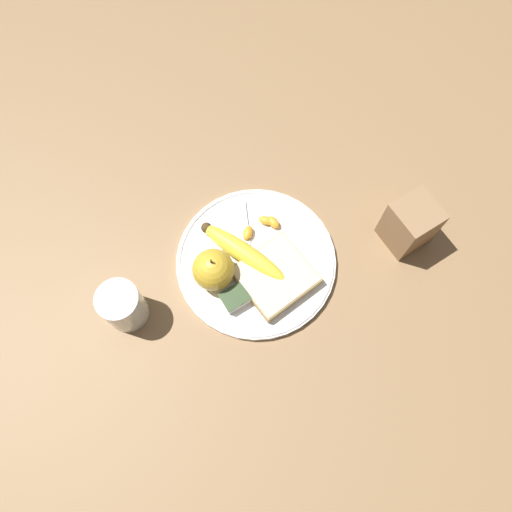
# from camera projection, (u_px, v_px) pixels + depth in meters

# --- Properties ---
(ground_plane) EXTENTS (3.00, 3.00, 0.00)m
(ground_plane) POSITION_uv_depth(u_px,v_px,m) (256.00, 263.00, 0.86)
(ground_plane) COLOR olive
(plate) EXTENTS (0.27, 0.27, 0.01)m
(plate) POSITION_uv_depth(u_px,v_px,m) (256.00, 261.00, 0.85)
(plate) COLOR white
(plate) RESTS_ON ground_plane
(juice_glass) EXTENTS (0.07, 0.07, 0.09)m
(juice_glass) POSITION_uv_depth(u_px,v_px,m) (123.00, 306.00, 0.79)
(juice_glass) COLOR silver
(juice_glass) RESTS_ON ground_plane
(apple) EXTENTS (0.07, 0.07, 0.08)m
(apple) POSITION_uv_depth(u_px,v_px,m) (213.00, 270.00, 0.80)
(apple) COLOR gold
(apple) RESTS_ON plate
(banana) EXTENTS (0.10, 0.17, 0.03)m
(banana) POSITION_uv_depth(u_px,v_px,m) (243.00, 252.00, 0.83)
(banana) COLOR yellow
(banana) RESTS_ON plate
(bread_slice) EXTENTS (0.12, 0.12, 0.02)m
(bread_slice) POSITION_uv_depth(u_px,v_px,m) (275.00, 276.00, 0.82)
(bread_slice) COLOR tan
(bread_slice) RESTS_ON plate
(fork) EXTENTS (0.09, 0.17, 0.00)m
(fork) POSITION_uv_depth(u_px,v_px,m) (248.00, 256.00, 0.84)
(fork) COLOR silver
(fork) RESTS_ON plate
(jam_packet) EXTENTS (0.04, 0.04, 0.02)m
(jam_packet) POSITION_uv_depth(u_px,v_px,m) (235.00, 298.00, 0.81)
(jam_packet) COLOR white
(jam_packet) RESTS_ON plate
(orange_segment_0) EXTENTS (0.02, 0.03, 0.02)m
(orange_segment_0) POSITION_uv_depth(u_px,v_px,m) (273.00, 222.00, 0.86)
(orange_segment_0) COLOR #F9A32D
(orange_segment_0) RESTS_ON plate
(orange_segment_1) EXTENTS (0.03, 0.03, 0.01)m
(orange_segment_1) POSITION_uv_depth(u_px,v_px,m) (266.00, 221.00, 0.86)
(orange_segment_1) COLOR #F9A32D
(orange_segment_1) RESTS_ON plate
(orange_segment_2) EXTENTS (0.03, 0.03, 0.01)m
(orange_segment_2) POSITION_uv_depth(u_px,v_px,m) (269.00, 264.00, 0.83)
(orange_segment_2) COLOR #F9A32D
(orange_segment_2) RESTS_ON plate
(orange_segment_3) EXTENTS (0.03, 0.03, 0.02)m
(orange_segment_3) POSITION_uv_depth(u_px,v_px,m) (248.00, 233.00, 0.85)
(orange_segment_3) COLOR #F9A32D
(orange_segment_3) RESTS_ON plate
(orange_segment_4) EXTENTS (0.03, 0.03, 0.02)m
(orange_segment_4) POSITION_uv_depth(u_px,v_px,m) (278.00, 253.00, 0.84)
(orange_segment_4) COLOR #F9A32D
(orange_segment_4) RESTS_ON plate
(condiment_caddy) EXTENTS (0.07, 0.07, 0.10)m
(condiment_caddy) POSITION_uv_depth(u_px,v_px,m) (410.00, 224.00, 0.83)
(condiment_caddy) COLOR #93704C
(condiment_caddy) RESTS_ON ground_plane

